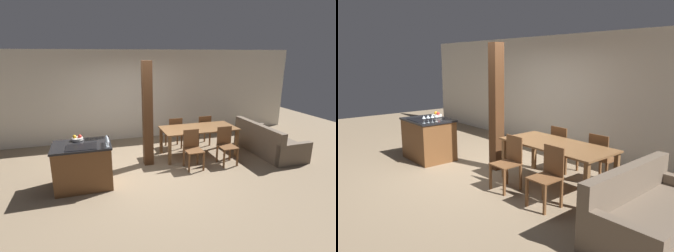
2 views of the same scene
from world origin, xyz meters
The scene contains 15 objects.
ground_plane centered at (0.00, 0.00, 0.00)m, with size 16.00×16.00×0.00m, color #847056.
wall_back centered at (0.00, 2.47, 1.35)m, with size 11.20×0.08×2.70m.
kitchen_island centered at (-1.33, -0.36, 0.45)m, with size 1.11×0.81×0.90m.
fruit_bowl centered at (-1.41, -0.10, 0.93)m, with size 0.23×0.23×0.11m.
wine_glass_near centered at (-0.85, -0.68, 1.01)m, with size 0.08×0.08×0.15m.
wine_glass_middle centered at (-0.85, -0.59, 1.01)m, with size 0.08×0.08×0.15m.
wine_glass_far centered at (-0.85, -0.50, 1.01)m, with size 0.08×0.08×0.15m.
wine_glass_end centered at (-0.85, -0.41, 1.01)m, with size 0.08×0.08×0.15m.
dining_table centered at (1.52, 0.52, 0.65)m, with size 1.93×0.90×0.75m.
dining_chair_near_left centered at (1.09, -0.15, 0.47)m, with size 0.40×0.40×0.89m.
dining_chair_near_right centered at (1.96, -0.15, 0.47)m, with size 0.40×0.40×0.89m.
dining_chair_far_left centered at (1.09, 1.20, 0.47)m, with size 0.40×0.40×0.89m.
dining_chair_far_right centered at (1.96, 1.20, 0.47)m, with size 0.40×0.40×0.89m.
couch centered at (3.38, 0.15, 0.26)m, with size 0.98×1.94×0.82m.
timber_post centered at (0.15, 0.34, 1.22)m, with size 0.22×0.22×2.44m.
Camera 1 is at (-1.11, -5.44, 2.59)m, focal length 28.00 mm.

